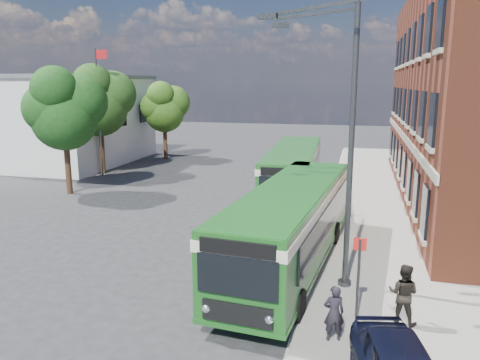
# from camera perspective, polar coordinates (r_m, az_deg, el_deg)

# --- Properties ---
(ground) EXTENTS (120.00, 120.00, 0.00)m
(ground) POSITION_cam_1_polar(r_m,az_deg,el_deg) (18.89, -3.35, -8.99)
(ground) COLOR #252528
(ground) RESTS_ON ground
(pavement) EXTENTS (6.00, 48.00, 0.15)m
(pavement) POSITION_cam_1_polar(r_m,az_deg,el_deg) (25.73, 17.39, -3.68)
(pavement) COLOR gray
(pavement) RESTS_ON ground
(kerb_line) EXTENTS (0.12, 48.00, 0.01)m
(kerb_line) POSITION_cam_1_polar(r_m,az_deg,el_deg) (25.74, 10.58, -3.48)
(kerb_line) COLOR beige
(kerb_line) RESTS_ON ground
(white_building) EXTENTS (9.40, 13.40, 7.30)m
(white_building) POSITION_cam_1_polar(r_m,az_deg,el_deg) (42.07, -19.70, 6.96)
(white_building) COLOR silver
(white_building) RESTS_ON ground
(flagpole) EXTENTS (0.95, 0.10, 9.00)m
(flagpole) POSITION_cam_1_polar(r_m,az_deg,el_deg) (34.80, -16.77, 8.40)
(flagpole) COLOR #313436
(flagpole) RESTS_ON ground
(street_lamp) EXTENTS (2.96, 2.38, 9.00)m
(street_lamp) POSITION_cam_1_polar(r_m,az_deg,el_deg) (14.94, 12.01, 4.21)
(street_lamp) COLOR #313436
(street_lamp) RESTS_ON ground
(bus_stop_sign) EXTENTS (0.35, 0.08, 2.52)m
(bus_stop_sign) POSITION_cam_1_polar(r_m,az_deg,el_deg) (13.63, 14.25, -10.94)
(bus_stop_sign) COLOR #313436
(bus_stop_sign) RESTS_ON ground
(bus_front) EXTENTS (3.64, 11.81, 3.02)m
(bus_front) POSITION_cam_1_polar(r_m,az_deg,el_deg) (17.12, 6.30, -4.78)
(bus_front) COLOR #1A581B
(bus_front) RESTS_ON ground
(bus_rear) EXTENTS (3.11, 12.00, 3.02)m
(bus_rear) POSITION_cam_1_polar(r_m,az_deg,el_deg) (27.32, 6.56, 1.46)
(bus_rear) COLOR #215F22
(bus_rear) RESTS_ON ground
(pedestrian_a) EXTENTS (0.63, 0.51, 1.50)m
(pedestrian_a) POSITION_cam_1_polar(r_m,az_deg,el_deg) (12.70, 11.37, -15.61)
(pedestrian_a) COLOR black
(pedestrian_a) RESTS_ON pavement
(pedestrian_b) EXTENTS (0.99, 0.87, 1.71)m
(pedestrian_b) POSITION_cam_1_polar(r_m,az_deg,el_deg) (13.97, 19.29, -12.95)
(pedestrian_b) COLOR black
(pedestrian_b) RESTS_ON pavement
(tree_left) EXTENTS (4.54, 4.32, 7.67)m
(tree_left) POSITION_cam_1_polar(r_m,az_deg,el_deg) (29.90, -20.68, 8.18)
(tree_left) COLOR #352213
(tree_left) RESTS_ON ground
(tree_mid) EXTENTS (4.77, 4.53, 8.05)m
(tree_mid) POSITION_cam_1_polar(r_m,az_deg,el_deg) (36.08, -16.76, 9.33)
(tree_mid) COLOR #352213
(tree_mid) RESTS_ON ground
(tree_right) EXTENTS (4.05, 3.85, 6.85)m
(tree_right) POSITION_cam_1_polar(r_m,az_deg,el_deg) (41.94, -9.18, 8.83)
(tree_right) COLOR #352213
(tree_right) RESTS_ON ground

